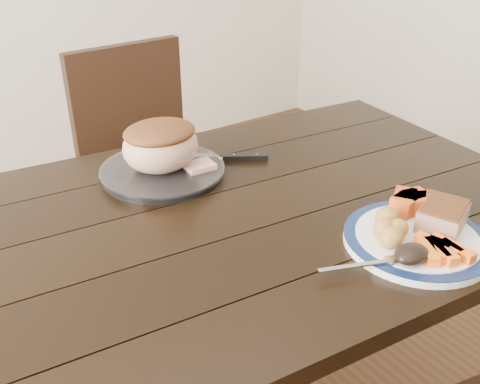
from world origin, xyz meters
TOP-DOWN VIEW (x-y plane):
  - dining_table at (0.00, 0.00)m, footprint 1.68×1.06m
  - chair_far at (0.21, 0.74)m, footprint 0.44×0.45m
  - dinner_plate at (0.30, -0.32)m, footprint 0.29×0.29m
  - plate_rim at (0.30, -0.32)m, footprint 0.29×0.29m
  - serving_platter at (0.02, 0.24)m, footprint 0.30×0.30m
  - pork_slice at (0.36, -0.33)m, footprint 0.12×0.11m
  - roasted_potatoes at (0.25, -0.29)m, footprint 0.10×0.10m
  - carrot_batons at (0.28, -0.39)m, footprint 0.09×0.11m
  - pumpkin_wedges at (0.37, -0.25)m, footprint 0.10×0.10m
  - dark_mushroom at (0.22, -0.37)m, footprint 0.07×0.05m
  - fork at (0.15, -0.34)m, footprint 0.17×0.08m
  - roast_joint at (0.02, 0.24)m, footprint 0.19×0.16m
  - cut_slice at (0.10, 0.18)m, footprint 0.07×0.06m
  - carving_knife at (0.21, 0.22)m, footprint 0.28×0.19m

SIDE VIEW (x-z plane):
  - chair_far at x=0.21m, z-range 0.06..0.99m
  - dining_table at x=0.00m, z-range 0.28..1.03m
  - carving_knife at x=0.21m, z-range 0.75..0.76m
  - dinner_plate at x=0.30m, z-range 0.75..0.77m
  - serving_platter at x=0.02m, z-range 0.75..0.77m
  - plate_rim at x=0.30m, z-range 0.75..0.78m
  - fork at x=0.15m, z-range 0.77..0.77m
  - cut_slice at x=0.10m, z-range 0.77..0.78m
  - carrot_batons at x=0.28m, z-range 0.77..0.79m
  - dark_mushroom at x=0.22m, z-range 0.77..0.80m
  - pumpkin_wedges at x=0.37m, z-range 0.77..0.81m
  - roasted_potatoes at x=0.25m, z-range 0.77..0.81m
  - pork_slice at x=0.36m, z-range 0.77..0.82m
  - roast_joint at x=0.02m, z-range 0.77..0.89m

